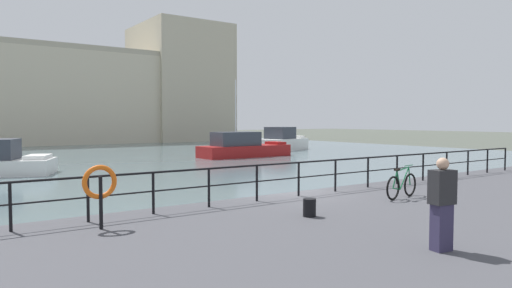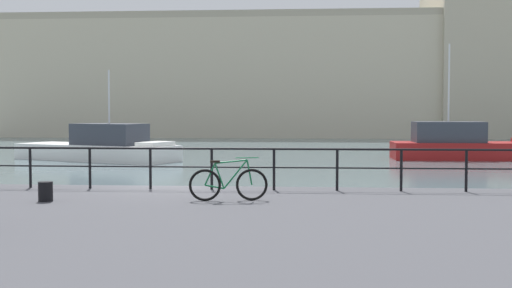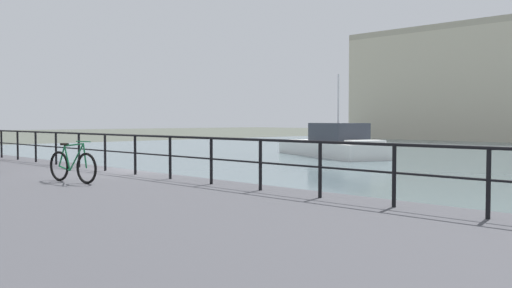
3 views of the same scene
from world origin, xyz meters
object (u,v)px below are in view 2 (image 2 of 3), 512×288
at_px(moored_blue_motorboat, 101,147).
at_px(mooring_bollard, 46,192).
at_px(harbor_building, 329,74).
at_px(moored_harbor_tender, 460,145).
at_px(parked_bicycle, 228,184).

relative_size(moored_blue_motorboat, mooring_bollard, 23.43).
bearing_deg(mooring_bollard, moored_blue_motorboat, 104.64).
relative_size(harbor_building, moored_harbor_tender, 7.18).
height_order(moored_blue_motorboat, parked_bicycle, moored_blue_motorboat).
bearing_deg(parked_bicycle, harbor_building, 76.92).
height_order(moored_harbor_tender, parked_bicycle, moored_harbor_tender).
bearing_deg(mooring_bollard, harbor_building, 82.25).
xyz_separation_m(harbor_building, moored_blue_motorboat, (-14.13, -37.16, -6.19)).
distance_m(moored_blue_motorboat, mooring_bollard, 23.62).
xyz_separation_m(harbor_building, mooring_bollard, (-8.16, -60.02, -5.90)).
xyz_separation_m(moored_harbor_tender, parked_bicycle, (-10.67, -24.87, 0.37)).
bearing_deg(harbor_building, parked_bicycle, -93.93).
distance_m(moored_harbor_tender, parked_bicycle, 27.06).
height_order(harbor_building, parked_bicycle, harbor_building).
relative_size(parked_bicycle, mooring_bollard, 3.99).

